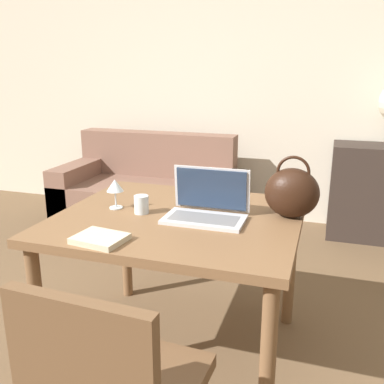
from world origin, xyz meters
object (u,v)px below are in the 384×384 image
laptop (208,205)px  handbag (292,192)px  wine_glass (115,187)px  drinking_glass (141,204)px  couch (147,196)px

laptop → handbag: (0.36, 0.12, 0.06)m
wine_glass → handbag: size_ratio=0.50×
wine_glass → drinking_glass: bearing=-11.2°
laptop → wine_glass: 0.47m
drinking_glass → handbag: handbag is taller
wine_glass → laptop: bearing=1.3°
couch → wine_glass: size_ratio=10.19×
couch → laptop: bearing=-57.3°
couch → drinking_glass: (0.69, -1.60, 0.48)m
wine_glass → handbag: (0.82, 0.13, 0.01)m
drinking_glass → wine_glass: size_ratio=0.59×
laptop → drinking_glass: 0.32m
wine_glass → couch: bearing=109.0°
couch → handbag: 2.06m
drinking_glass → handbag: (0.67, 0.16, 0.07)m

